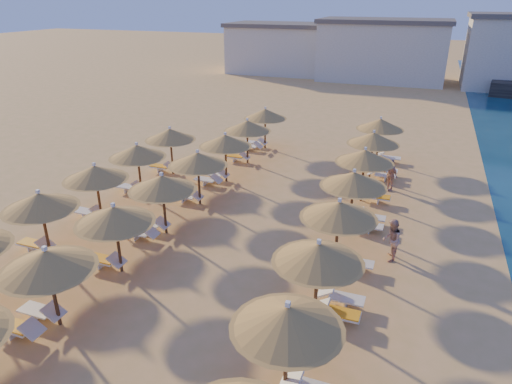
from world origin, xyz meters
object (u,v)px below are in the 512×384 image
at_px(parasol_row_west, 140,199).
at_px(beachgoer_c, 390,175).
at_px(beachgoer_b, 391,240).
at_px(parasol_row_east, 330,231).

xyz_separation_m(parasol_row_west, beachgoer_c, (8.91, 10.32, -1.50)).
relative_size(parasol_row_west, beachgoer_b, 18.56).
height_order(parasol_row_east, beachgoer_b, parasol_row_east).
distance_m(parasol_row_east, parasol_row_west, 7.68).
bearing_deg(beachgoer_c, parasol_row_west, -84.80).
bearing_deg(parasol_row_west, beachgoer_c, 49.18).
height_order(beachgoer_b, beachgoer_c, same).
height_order(parasol_row_west, beachgoer_c, parasol_row_west).
height_order(parasol_row_east, parasol_row_west, same).
relative_size(parasol_row_west, beachgoer_c, 18.56).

